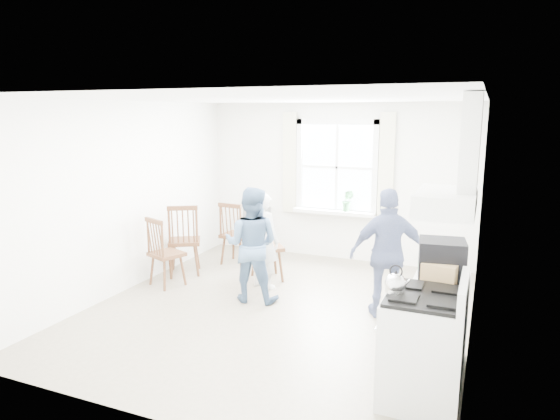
# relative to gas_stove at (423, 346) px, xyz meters

# --- Properties ---
(room_shell) EXTENTS (4.62, 5.12, 2.64)m
(room_shell) POSITION_rel_gas_stove_xyz_m (-1.91, 1.35, 0.82)
(room_shell) COLOR gray
(room_shell) RESTS_ON ground
(window_assembly) EXTENTS (1.88, 0.24, 1.70)m
(window_assembly) POSITION_rel_gas_stove_xyz_m (-1.91, 3.80, 0.98)
(window_assembly) COLOR white
(window_assembly) RESTS_ON room_shell
(range_hood) EXTENTS (0.45, 0.76, 0.94)m
(range_hood) POSITION_rel_gas_stove_xyz_m (0.16, -0.00, 1.42)
(range_hood) COLOR white
(range_hood) RESTS_ON room_shell
(shelf_unit) EXTENTS (0.40, 0.30, 0.80)m
(shelf_unit) POSITION_rel_gas_stove_xyz_m (-3.31, 3.68, -0.08)
(shelf_unit) COLOR gray
(shelf_unit) RESTS_ON ground
(gas_stove) EXTENTS (0.68, 0.76, 1.12)m
(gas_stove) POSITION_rel_gas_stove_xyz_m (0.00, 0.00, 0.00)
(gas_stove) COLOR silver
(gas_stove) RESTS_ON ground
(kettle) EXTENTS (0.18, 0.18, 0.25)m
(kettle) POSITION_rel_gas_stove_xyz_m (-0.24, -0.09, 0.55)
(kettle) COLOR silver
(kettle) RESTS_ON gas_stove
(low_cabinet) EXTENTS (0.50, 0.55, 0.90)m
(low_cabinet) POSITION_rel_gas_stove_xyz_m (0.07, 0.70, -0.03)
(low_cabinet) COLOR white
(low_cabinet) RESTS_ON ground
(stereo_stack) EXTENTS (0.46, 0.43, 0.37)m
(stereo_stack) POSITION_rel_gas_stove_xyz_m (0.06, 0.63, 0.60)
(stereo_stack) COLOR black
(stereo_stack) RESTS_ON low_cabinet
(cardboard_box) EXTENTS (0.33, 0.26, 0.19)m
(cardboard_box) POSITION_rel_gas_stove_xyz_m (0.07, 0.47, 0.51)
(cardboard_box) COLOR tan
(cardboard_box) RESTS_ON low_cabinet
(windsor_chair_a) EXTENTS (0.47, 0.46, 1.04)m
(windsor_chair_a) POSITION_rel_gas_stove_xyz_m (-3.32, 2.80, 0.15)
(windsor_chair_a) COLOR #4C2B18
(windsor_chair_a) RESTS_ON ground
(windsor_chair_b) EXTENTS (0.55, 0.54, 1.01)m
(windsor_chair_b) POSITION_rel_gas_stove_xyz_m (-3.78, 1.48, 0.13)
(windsor_chair_b) COLOR #4C2B18
(windsor_chair_b) RESTS_ON ground
(windsor_chair_c) EXTENTS (0.63, 0.63, 1.10)m
(windsor_chair_c) POSITION_rel_gas_stove_xyz_m (-3.75, 2.04, 0.19)
(windsor_chair_c) COLOR #4C2B18
(windsor_chair_c) RESTS_ON ground
(person_left) EXTENTS (0.60, 0.60, 1.37)m
(person_left) POSITION_rel_gas_stove_xyz_m (-2.43, 2.04, 0.20)
(person_left) COLOR silver
(person_left) RESTS_ON ground
(person_mid) EXTENTS (0.84, 0.84, 1.51)m
(person_mid) POSITION_rel_gas_stove_xyz_m (-2.37, 1.53, 0.27)
(person_mid) COLOR slate
(person_mid) RESTS_ON ground
(person_right) EXTENTS (1.22, 1.22, 1.57)m
(person_right) POSITION_rel_gas_stove_xyz_m (-0.63, 1.69, 0.30)
(person_right) COLOR navy
(person_right) RESTS_ON ground
(potted_plant) EXTENTS (0.20, 0.20, 0.35)m
(potted_plant) POSITION_rel_gas_stove_xyz_m (-1.68, 3.71, 0.54)
(potted_plant) COLOR #367A3F
(potted_plant) RESTS_ON window_assembly
(windsor_chair_d) EXTENTS (0.63, 0.63, 1.08)m
(windsor_chair_d) POSITION_rel_gas_stove_xyz_m (-2.62, 2.31, 0.17)
(windsor_chair_d) COLOR #4C2B18
(windsor_chair_d) RESTS_ON ground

